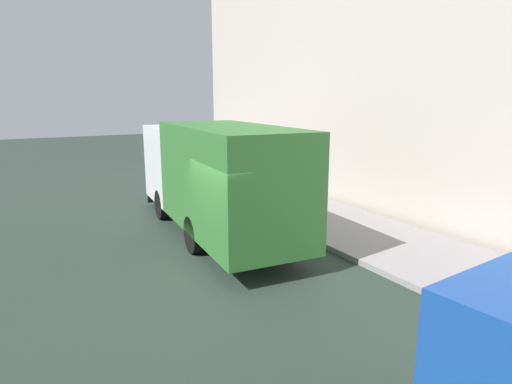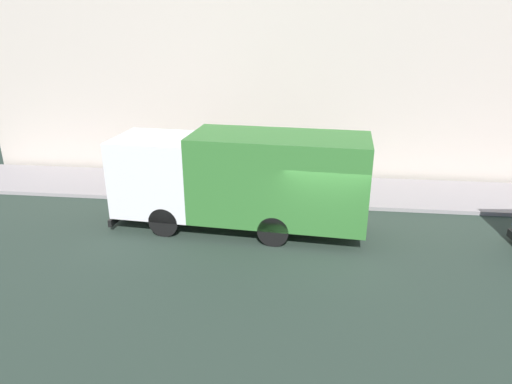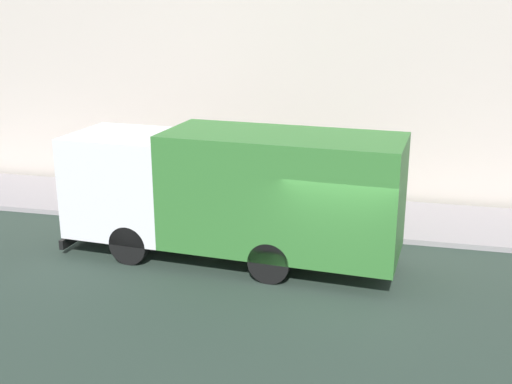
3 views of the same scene
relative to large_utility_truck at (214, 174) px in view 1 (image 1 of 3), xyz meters
name	(u,v)px [view 1 (image 1 of 3)]	position (x,y,z in m)	size (l,w,h in m)	color
ground	(223,272)	(-1.03, -2.71, -1.79)	(80.00, 80.00, 0.00)	#27362D
sidewalk	(373,237)	(3.64, -2.71, -1.71)	(3.33, 30.00, 0.14)	gray
building_facade	(441,37)	(5.81, -2.71, 3.80)	(0.50, 30.00, 11.17)	beige
large_utility_truck	(214,174)	(0.00, 0.00, 0.00)	(2.92, 8.38, 3.22)	silver
pedestrian_walking	(274,171)	(4.29, 3.61, -0.79)	(0.41, 0.41, 1.63)	brown
traffic_cone_orange	(224,182)	(2.58, 4.77, -1.29)	(0.49, 0.49, 0.70)	orange
street_sign_post	(272,174)	(2.24, 0.44, -0.26)	(0.44, 0.08, 2.32)	#4C5156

